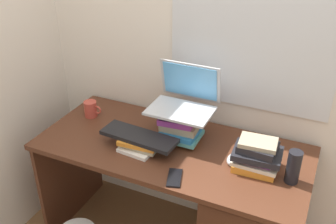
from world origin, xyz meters
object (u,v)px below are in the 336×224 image
at_px(book_stack_side, 257,155).
at_px(book_stack_tall, 180,127).
at_px(laptop, 184,98).
at_px(water_bottle, 293,167).
at_px(computer_mouse, 233,159).
at_px(mug, 91,109).
at_px(book_stack_keyboard_riser, 141,143).
at_px(keyboard, 139,136).
at_px(cell_phone, 174,178).
at_px(desk, 233,217).

bearing_deg(book_stack_side, book_stack_tall, 169.96).
distance_m(laptop, water_bottle, 0.67).
bearing_deg(computer_mouse, mug, 174.29).
bearing_deg(water_bottle, book_stack_keyboard_riser, -176.01).
distance_m(mug, water_bottle, 1.23).
distance_m(book_stack_tall, book_stack_side, 0.45).
xyz_separation_m(laptop, keyboard, (-0.17, -0.22, -0.16)).
bearing_deg(keyboard, cell_phone, -25.79).
height_order(desk, mug, mug).
xyz_separation_m(book_stack_side, water_bottle, (0.18, -0.03, 0.01)).
bearing_deg(book_stack_tall, keyboard, -135.10).
height_order(book_stack_side, computer_mouse, book_stack_side).
relative_size(desk, cell_phone, 10.90).
relative_size(laptop, computer_mouse, 3.31).
relative_size(book_stack_tall, book_stack_keyboard_riser, 1.03).
height_order(desk, book_stack_tall, book_stack_tall).
relative_size(book_stack_side, computer_mouse, 2.36).
distance_m(laptop, keyboard, 0.32).
distance_m(book_stack_tall, book_stack_keyboard_riser, 0.23).
height_order(book_stack_tall, computer_mouse, book_stack_tall).
relative_size(book_stack_side, keyboard, 0.58).
distance_m(desk, cell_phone, 0.49).
height_order(keyboard, computer_mouse, keyboard).
xyz_separation_m(book_stack_side, laptop, (-0.45, 0.14, 0.16)).
xyz_separation_m(keyboard, water_bottle, (0.79, 0.06, 0.01)).
xyz_separation_m(desk, laptop, (-0.37, 0.16, 0.58)).
distance_m(laptop, cell_phone, 0.46).
xyz_separation_m(computer_mouse, water_bottle, (0.30, -0.03, 0.07)).
relative_size(desk, water_bottle, 8.68).
xyz_separation_m(book_stack_keyboard_riser, water_bottle, (0.78, 0.05, 0.05)).
relative_size(desk, mug, 12.69).
distance_m(book_stack_tall, keyboard, 0.23).
distance_m(book_stack_keyboard_riser, computer_mouse, 0.50).
xyz_separation_m(book_stack_keyboard_riser, cell_phone, (0.27, -0.16, -0.03)).
bearing_deg(water_bottle, book_stack_side, 170.58).
height_order(mug, cell_phone, mug).
bearing_deg(book_stack_side, cell_phone, -143.88).
xyz_separation_m(desk, computer_mouse, (-0.04, 0.03, 0.36)).
bearing_deg(keyboard, water_bottle, 8.02).
bearing_deg(cell_phone, computer_mouse, 31.43).
xyz_separation_m(water_bottle, cell_phone, (-0.51, -0.21, -0.08)).
height_order(keyboard, cell_phone, keyboard).
relative_size(desk, book_stack_side, 6.04).
bearing_deg(book_stack_keyboard_riser, keyboard, -168.94).
xyz_separation_m(book_stack_side, keyboard, (-0.61, -0.09, -0.00)).
height_order(book_stack_keyboard_riser, laptop, laptop).
distance_m(book_stack_side, mug, 1.05).
relative_size(desk, keyboard, 3.53).
bearing_deg(laptop, keyboard, -126.52).
distance_m(book_stack_keyboard_riser, book_stack_side, 0.61).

